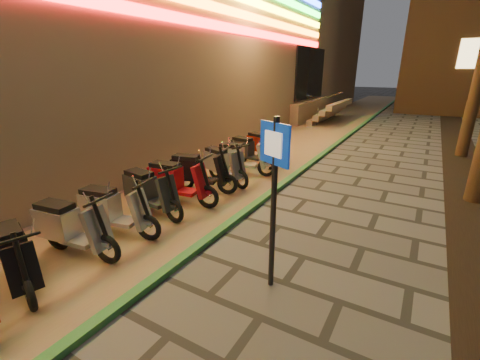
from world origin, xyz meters
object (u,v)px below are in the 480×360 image
Objects in this scene: scooter_8 at (176,181)px; scooter_9 at (196,171)px; scooter_4 at (16,256)px; scooter_7 at (148,191)px; scooter_6 at (111,210)px; pedestrian_sign at (274,183)px; scooter_13 at (263,145)px; scooter_12 at (249,150)px; scooter_5 at (69,227)px; scooter_11 at (240,157)px; scooter_10 at (222,164)px.

scooter_8 reaches higher than scooter_9.
scooter_4 is 0.88× the size of scooter_9.
scooter_6 is at bearing -77.65° from scooter_7.
scooter_9 is at bearing 167.39° from pedestrian_sign.
scooter_7 is 1.03× the size of scooter_13.
scooter_8 reaches higher than scooter_4.
scooter_6 is at bearing 109.89° from scooter_4.
scooter_6 is 1.07m from scooter_7.
scooter_5 is at bearing -82.94° from scooter_12.
scooter_11 is (0.17, 6.29, 0.05)m from scooter_4.
scooter_7 is (-0.11, 1.07, 0.01)m from scooter_6.
scooter_5 is at bearing -103.87° from scooter_6.
scooter_5 is at bearing -74.45° from scooter_10.
scooter_13 reaches higher than scooter_4.
scooter_13 is (0.18, 5.36, -0.01)m from scooter_7.
scooter_10 reaches higher than scooter_12.
scooter_8 is (-3.32, 1.71, -1.09)m from pedestrian_sign.
scooter_7 is 4.45m from scooter_12.
scooter_6 is 1.00× the size of scooter_10.
scooter_6 and scooter_12 have the same top height.
scooter_5 is 1.02× the size of scooter_13.
scooter_5 is 6.37m from scooter_12.
scooter_4 is 2.85m from scooter_7.
scooter_10 is (0.17, 4.55, 0.01)m from scooter_5.
scooter_11 is 1.04× the size of scooter_13.
pedestrian_sign is 7.20m from scooter_13.
scooter_9 is (-3.38, 2.59, -1.09)m from pedestrian_sign.
scooter_9 is 0.99m from scooter_10.
scooter_5 is 2.69m from scooter_8.
scooter_11 is (0.27, 5.38, 0.01)m from scooter_5.
scooter_12 is (0.01, 5.52, -0.00)m from scooter_6.
scooter_5 is 0.86m from scooter_6.
scooter_5 is (-3.39, -0.98, -1.12)m from pedestrian_sign.
scooter_4 is at bearing -99.35° from scooter_6.
scooter_11 is at bearing 75.43° from scooter_6.
scooter_6 is (-0.07, 1.77, 0.04)m from scooter_4.
scooter_10 is (0.16, 0.98, -0.02)m from scooter_9.
scooter_8 reaches higher than scooter_12.
scooter_12 is at bearing -78.90° from scooter_13.
scooter_4 is at bearing -82.08° from scooter_12.
scooter_12 is at bearing 146.73° from pedestrian_sign.
scooter_8 reaches higher than scooter_7.
scooter_7 is at bearing 84.29° from scooter_6.
scooter_8 is 1.08× the size of scooter_13.
scooter_6 is 5.52m from scooter_12.
scooter_11 is 1.91m from scooter_13.
scooter_13 is (-0.07, 2.73, -0.01)m from scooter_10.
scooter_8 is (0.07, 2.69, 0.03)m from scooter_5.
pedestrian_sign reaches higher than scooter_5.
scooter_13 is (-0.16, 1.90, -0.02)m from scooter_11.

